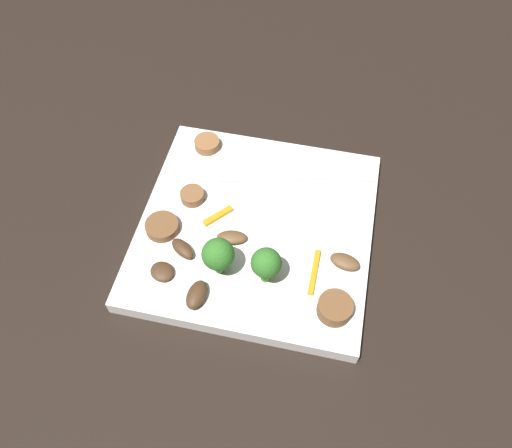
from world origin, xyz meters
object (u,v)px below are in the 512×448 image
Objects in this scene: plate at (256,229)px; broccoli_floret_0 at (266,264)px; fork at (307,177)px; broccoli_floret_1 at (218,255)px; sausage_slice_3 at (207,144)px; sausage_slice_1 at (162,227)px; mushroom_0 at (183,249)px; mushroom_2 at (345,262)px; mushroom_3 at (197,295)px; pepper_strip_2 at (314,272)px; sausage_slice_2 at (335,308)px; sausage_slice_0 at (192,196)px; mushroom_5 at (162,272)px; mushroom_1 at (232,237)px; pepper_strip_0 at (218,215)px.

broccoli_floret_0 reaches higher than plate.
fork is 0.15m from broccoli_floret_1.
sausage_slice_1 is at bearing -97.09° from sausage_slice_3.
broccoli_floret_0 is 0.09m from mushroom_0.
mushroom_2 is at bearing 15.12° from broccoli_floret_1.
pepper_strip_2 is at bearing 25.49° from mushroom_3.
sausage_slice_3 is 0.20m from mushroom_3.
mushroom_2 is at bearing 23.41° from broccoli_floret_0.
plate is 0.08m from mushroom_0.
broccoli_floret_0 is 1.35× the size of sausage_slice_2.
mushroom_0 is 0.17m from mushroom_2.
broccoli_floret_1 reaches higher than sausage_slice_0.
mushroom_3 is 0.04m from mushroom_5.
plate is 5.24× the size of broccoli_floret_1.
mushroom_2 is 1.26× the size of mushroom_5.
sausage_slice_2 is 0.25m from sausage_slice_3.
sausage_slice_0 is 0.18m from mushroom_2.
mushroom_0 reaches higher than mushroom_1.
sausage_slice_0 is at bearing -169.66° from fork.
plate is at bearing 36.56° from mushroom_0.
sausage_slice_2 reaches higher than mushroom_5.
sausage_slice_0 reaches higher than pepper_strip_2.
sausage_slice_2 is 0.13m from mushroom_3.
broccoli_floret_1 is (-0.07, -0.13, 0.03)m from fork.
sausage_slice_1 is 0.17m from pepper_strip_2.
fork is 0.13m from sausage_slice_0.
broccoli_floret_0 is 0.97× the size of broccoli_floret_1.
sausage_slice_1 and mushroom_1 have the same top height.
mushroom_1 is at bearing -129.36° from plate.
mushroom_1 is (0.05, -0.04, -0.00)m from sausage_slice_0.
plate is 6.96× the size of sausage_slice_1.
fork is at bearing 36.14° from sausage_slice_1.
sausage_slice_1 is at bearing -177.93° from mushroom_1.
broccoli_floret_0 is at bearing -161.15° from pepper_strip_2.
mushroom_3 reaches higher than mushroom_0.
mushroom_5 is 0.49× the size of pepper_strip_2.
pepper_strip_2 is (0.07, -0.05, 0.01)m from plate.
sausage_slice_0 is 0.87× the size of mushroom_0.
sausage_slice_3 is at bearing 109.63° from broccoli_floret_1.
pepper_strip_2 is (0.11, 0.05, -0.00)m from mushroom_3.
mushroom_1 is (0.06, -0.12, -0.00)m from sausage_slice_3.
mushroom_5 is (-0.10, -0.02, -0.02)m from broccoli_floret_0.
mushroom_1 is (0.05, 0.02, -0.00)m from mushroom_0.
mushroom_5 is (-0.06, -0.05, -0.00)m from mushroom_1.
pepper_strip_2 is (0.15, 0.03, -0.00)m from mushroom_5.
mushroom_2 is 0.14m from pepper_strip_0.
broccoli_floret_0 is at bearing -156.59° from mushroom_2.
mushroom_1 is 0.03m from pepper_strip_0.
broccoli_floret_1 reaches higher than mushroom_0.
mushroom_0 is 0.06m from pepper_strip_0.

